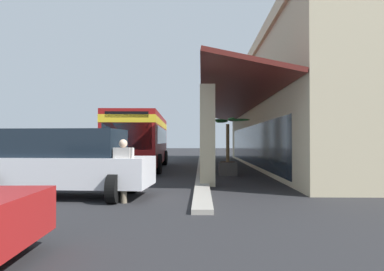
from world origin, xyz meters
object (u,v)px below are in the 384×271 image
at_px(potted_palm, 228,160).
at_px(parked_suv_green, 60,149).
at_px(parked_suv_white, 67,162).
at_px(pedestrian, 123,167).
at_px(transit_bus, 141,137).

bearing_deg(potted_palm, parked_suv_green, -128.76).
height_order(parked_suv_white, parked_suv_green, same).
bearing_deg(parked_suv_white, pedestrian, 65.30).
bearing_deg(pedestrian, transit_bus, -172.76).
bearing_deg(pedestrian, parked_suv_green, -153.68).
distance_m(parked_suv_white, pedestrian, 2.01).
xyz_separation_m(parked_suv_white, pedestrian, (0.84, 1.82, -0.08)).
xyz_separation_m(parked_suv_green, pedestrian, (17.17, 8.49, -0.08)).
height_order(transit_bus, pedestrian, transit_bus).
xyz_separation_m(pedestrian, potted_palm, (-7.65, 3.36, -0.21)).
bearing_deg(transit_bus, pedestrian, 7.24).
relative_size(pedestrian, potted_palm, 0.61).
height_order(transit_bus, parked_suv_white, transit_bus).
bearing_deg(pedestrian, potted_palm, 156.32).
bearing_deg(transit_bus, potted_palm, 48.69).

